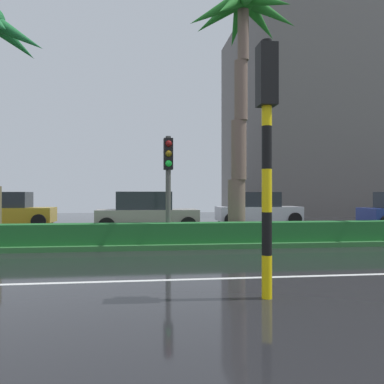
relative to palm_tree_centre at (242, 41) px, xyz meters
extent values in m
cube|color=black|center=(-7.66, 1.76, -6.67)|extent=(90.00, 42.00, 0.10)
cube|color=#2D6B33|center=(-7.66, 0.76, -6.54)|extent=(85.50, 4.00, 0.15)
cone|color=#1F6D35|center=(-7.17, 0.54, 0.04)|extent=(2.00, 0.81, 1.41)
cone|color=#1F6D35|center=(-7.51, 1.39, 0.15)|extent=(1.56, 1.96, 1.22)
cylinder|color=brown|center=(-0.14, 0.19, -5.50)|extent=(0.57, 0.57, 1.94)
cylinder|color=brown|center=(-0.09, 0.12, -3.56)|extent=(0.50, 0.50, 1.94)
cylinder|color=brown|center=(-0.03, 0.05, -1.62)|extent=(0.43, 0.43, 1.94)
cylinder|color=brown|center=(0.03, -0.02, 0.33)|extent=(0.37, 0.37, 1.94)
cone|color=#216E23|center=(0.92, 0.02, 0.99)|extent=(2.05, 0.67, 1.32)
cone|color=#216E23|center=(0.71, 0.52, 0.96)|extent=(1.92, 1.69, 1.38)
cone|color=#216E23|center=(0.03, 0.83, 0.91)|extent=(0.57, 1.99, 1.46)
cone|color=#216E23|center=(-0.63, 0.62, 1.05)|extent=(1.85, 1.83, 1.21)
cone|color=#216E23|center=(-0.84, 0.01, 0.93)|extent=(2.02, 0.65, 1.42)
cone|color=#216E23|center=(-0.50, -0.66, 0.85)|extent=(1.67, 1.86, 1.56)
cone|color=#216E23|center=(0.56, -0.74, 0.98)|extent=(1.65, 1.96, 1.33)
cylinder|color=#4C4C47|center=(-2.44, -0.40, -4.84)|extent=(0.16, 0.16, 3.25)
cube|color=black|center=(-2.44, -0.40, -3.77)|extent=(0.28, 0.32, 0.96)
sphere|color=maroon|center=(-2.44, -0.57, -3.47)|extent=(0.20, 0.20, 0.20)
sphere|color=#7F600F|center=(-2.44, -0.57, -3.77)|extent=(0.20, 0.20, 0.20)
sphere|color=#1EEA3F|center=(-2.44, -0.57, -4.07)|extent=(0.20, 0.20, 0.20)
cylinder|color=yellow|center=(-1.37, -6.78, -6.28)|extent=(0.16, 0.16, 0.67)
cylinder|color=black|center=(-1.37, -6.78, -5.61)|extent=(0.16, 0.16, 0.67)
cylinder|color=yellow|center=(-1.37, -6.78, -4.94)|extent=(0.16, 0.16, 0.67)
cylinder|color=black|center=(-1.37, -6.78, -4.27)|extent=(0.16, 0.16, 0.67)
cylinder|color=yellow|center=(-1.37, -6.78, -3.60)|extent=(0.16, 0.16, 0.67)
cylinder|color=black|center=(-1.37, -6.78, -2.93)|extent=(0.16, 0.16, 0.67)
cube|color=black|center=(-1.37, -6.78, -3.14)|extent=(0.28, 0.32, 0.96)
sphere|color=red|center=(-1.37, -6.61, -2.84)|extent=(0.20, 0.20, 0.20)
sphere|color=#7F600F|center=(-1.37, -6.61, -3.14)|extent=(0.20, 0.20, 0.20)
sphere|color=#0F591E|center=(-1.37, -6.61, -3.44)|extent=(0.20, 0.20, 0.20)
cube|color=#B28C1E|center=(-9.62, 7.83, -6.02)|extent=(4.30, 1.76, 0.72)
cube|color=#1E2328|center=(-9.77, 7.83, -5.28)|extent=(2.30, 1.58, 0.76)
cylinder|color=black|center=(-7.97, 8.73, -6.28)|extent=(0.68, 0.22, 0.68)
cylinder|color=black|center=(-7.97, 6.93, -6.28)|extent=(0.68, 0.22, 0.68)
cube|color=gray|center=(-2.96, 4.66, -6.02)|extent=(4.30, 1.76, 0.72)
cube|color=#1E2328|center=(-3.11, 4.66, -5.28)|extent=(2.30, 1.58, 0.76)
cylinder|color=black|center=(-1.31, 5.56, -6.28)|extent=(0.68, 0.22, 0.68)
cylinder|color=black|center=(-1.31, 3.76, -6.28)|extent=(0.68, 0.22, 0.68)
cylinder|color=black|center=(-4.61, 5.56, -6.28)|extent=(0.68, 0.22, 0.68)
cylinder|color=black|center=(-4.61, 3.76, -6.28)|extent=(0.68, 0.22, 0.68)
cube|color=silver|center=(2.87, 7.77, -6.02)|extent=(4.30, 1.76, 0.72)
cube|color=#1E2328|center=(2.72, 7.77, -5.28)|extent=(2.30, 1.58, 0.76)
cylinder|color=black|center=(4.52, 8.67, -6.28)|extent=(0.68, 0.22, 0.68)
cylinder|color=black|center=(4.52, 6.87, -6.28)|extent=(0.68, 0.22, 0.68)
cylinder|color=black|center=(1.22, 8.67, -6.28)|extent=(0.68, 0.22, 0.68)
cylinder|color=black|center=(1.22, 6.87, -6.28)|extent=(0.68, 0.22, 0.68)
cylinder|color=black|center=(7.72, 5.87, -6.28)|extent=(0.68, 0.22, 0.68)
cube|color=#605B59|center=(14.92, 21.72, 1.84)|extent=(18.98, 15.78, 16.91)
camera|label=1|loc=(-3.36, -12.91, -4.99)|focal=38.17mm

